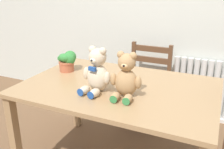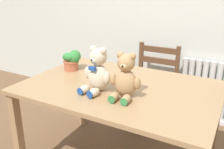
% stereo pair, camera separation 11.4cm
% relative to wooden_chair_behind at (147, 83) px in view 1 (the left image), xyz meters
% --- Properties ---
extents(radiator, '(0.64, 0.10, 0.68)m').
position_rel_wooden_chair_behind_xyz_m(radiator, '(0.54, 0.29, -0.13)').
color(radiator, silver).
rests_on(radiator, ground_plane).
extents(dining_table, '(1.40, 0.95, 0.74)m').
position_rel_wooden_chair_behind_xyz_m(dining_table, '(0.03, -0.86, 0.21)').
color(dining_table, '#9E7A51').
rests_on(dining_table, ground_plane).
extents(wooden_chair_behind, '(0.45, 0.39, 0.84)m').
position_rel_wooden_chair_behind_xyz_m(wooden_chair_behind, '(0.00, 0.00, 0.00)').
color(wooden_chair_behind, brown).
rests_on(wooden_chair_behind, ground_plane).
extents(teddy_bear_left, '(0.22, 0.23, 0.31)m').
position_rel_wooden_chair_behind_xyz_m(teddy_bear_left, '(-0.07, -1.01, 0.44)').
color(teddy_bear_left, beige).
rests_on(teddy_bear_left, dining_table).
extents(teddy_bear_right, '(0.21, 0.22, 0.30)m').
position_rel_wooden_chair_behind_xyz_m(teddy_bear_right, '(0.15, -1.01, 0.43)').
color(teddy_bear_right, tan).
rests_on(teddy_bear_right, dining_table).
extents(potted_plant, '(0.17, 0.16, 0.17)m').
position_rel_wooden_chair_behind_xyz_m(potted_plant, '(-0.49, -0.73, 0.40)').
color(potted_plant, '#B25B3D').
rests_on(potted_plant, dining_table).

